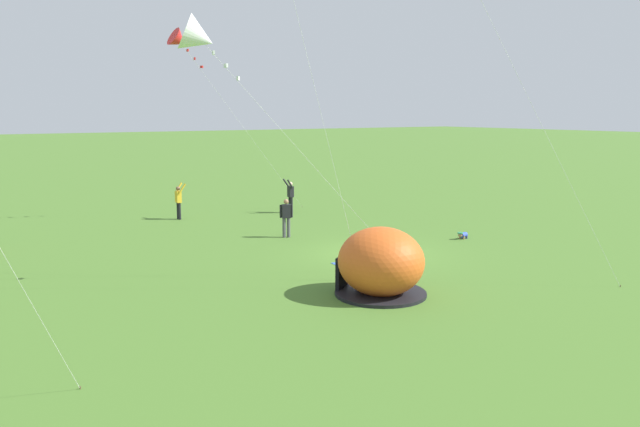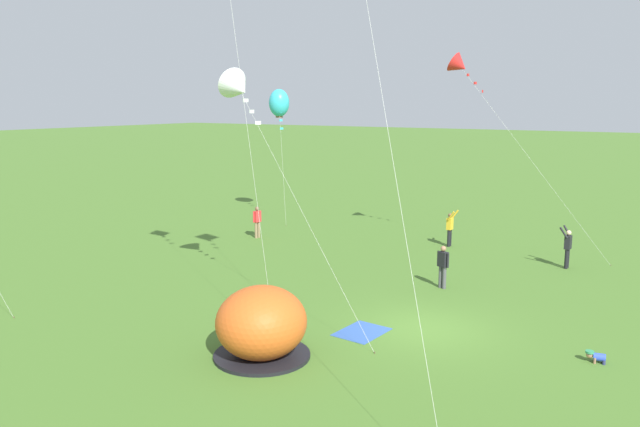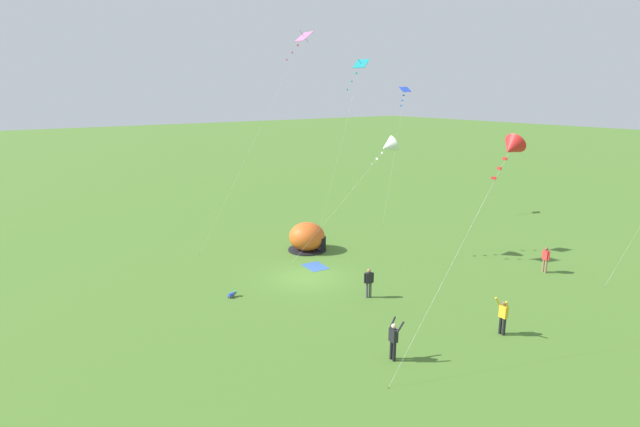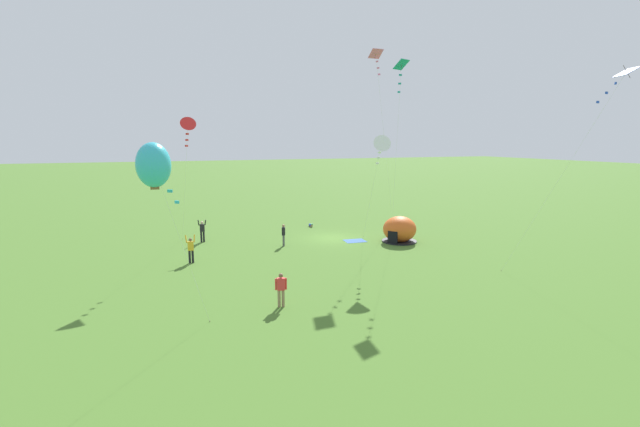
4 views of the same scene
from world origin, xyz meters
name	(u,v)px [view 4 (image 4 of 4)]	position (x,y,z in m)	size (l,w,h in m)	color
ground_plane	(333,238)	(0.00, 0.00, 0.00)	(300.00, 300.00, 0.00)	#477028
popup_tent	(400,230)	(-4.56, 3.15, 1.00)	(2.81, 2.81, 2.10)	#D8591E
picnic_blanket	(355,241)	(-1.31, 1.61, 0.01)	(1.70, 1.30, 0.01)	#3359A5
toddler_crawling	(311,225)	(0.10, -5.15, 0.18)	(0.31, 0.55, 0.32)	blue
person_strolling	(281,288)	(8.22, 13.07, 0.96)	(0.58, 0.30, 1.72)	#8C7251
person_with_toddler	(202,230)	(10.41, -2.45, 1.00)	(0.68, 0.50, 1.89)	black
person_flying_kite	(191,249)	(11.76, 3.47, 1.00)	(0.68, 0.47, 1.89)	black
person_far_back	(284,234)	(4.63, 1.15, 0.96)	(0.36, 0.56, 1.72)	#4C4C51
kite_cyan	(153,165)	(13.69, 15.43, 7.23)	(2.60, 2.45, 8.08)	silver
kite_teal	(401,72)	(-2.47, 6.04, 12.80)	(1.96, 3.51, 13.55)	silver
kite_white	(381,146)	(-0.46, 7.12, 7.78)	(2.94, 7.46, 8.50)	silver
kite_pink	(377,60)	(-2.96, 1.61, 14.30)	(5.82, 6.06, 15.12)	silver
kite_blue	(620,80)	(-8.89, 16.82, 11.18)	(3.12, 5.23, 11.92)	silver
kite_red	(188,127)	(11.54, 3.21, 9.01)	(1.06, 7.92, 9.64)	silver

